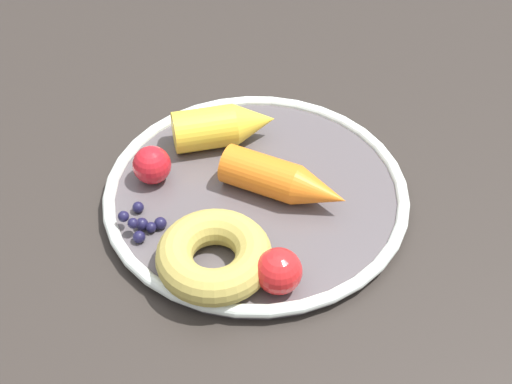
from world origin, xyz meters
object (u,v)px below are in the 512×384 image
carrot_orange (285,181)px  tomato_near (152,165)px  plate (256,194)px  carrot_yellow (225,126)px  tomato_mid (279,271)px  blueberry_pile (142,223)px  dining_table (245,258)px  donut (214,256)px

carrot_orange → tomato_near: (0.13, -0.03, -0.00)m
tomato_near → plate: bearing=165.5°
carrot_yellow → tomato_mid: bearing=100.7°
blueberry_pile → dining_table: bearing=-160.7°
carrot_yellow → carrot_orange: bearing=122.3°
dining_table → tomato_near: bearing=-20.2°
donut → carrot_orange: bearing=-129.4°
plate → tomato_mid: 0.12m
plate → carrot_orange: bearing=164.9°
blueberry_pile → carrot_yellow: bearing=-125.1°
plate → tomato_near: (0.10, -0.03, 0.02)m
plate → carrot_orange: carrot_orange is taller
tomato_near → tomato_mid: (-0.11, 0.14, 0.00)m
carrot_yellow → tomato_near: carrot_yellow is taller
blueberry_pile → tomato_mid: 0.14m
donut → tomato_near: (0.06, -0.12, 0.00)m
carrot_orange → donut: 0.11m
plate → dining_table: bearing=27.6°
carrot_yellow → tomato_mid: (-0.04, 0.19, -0.00)m
plate → carrot_orange: 0.04m
carrot_orange → carrot_yellow: size_ratio=1.15×
dining_table → donut: 0.14m
dining_table → blueberry_pile: size_ratio=23.44×
dining_table → blueberry_pile: (0.10, 0.03, 0.10)m
tomato_near → blueberry_pile: bearing=82.5°
blueberry_pile → tomato_mid: tomato_mid is taller
dining_table → blueberry_pile: 0.14m
blueberry_pile → tomato_near: size_ratio=1.29×
plate → carrot_yellow: bearing=-71.1°
dining_table → donut: donut is taller
plate → tomato_mid: bearing=95.1°
plate → tomato_mid: size_ratio=7.32×
carrot_yellow → tomato_mid: size_ratio=2.71×
carrot_orange → blueberry_pile: bearing=13.7°
dining_table → carrot_orange: (-0.04, 0.00, 0.11)m
dining_table → tomato_mid: size_ratio=28.32×
dining_table → donut: size_ratio=11.25×
carrot_orange → blueberry_pile: size_ratio=2.58×
carrot_orange → blueberry_pile: 0.14m
carrot_orange → blueberry_pile: (0.13, 0.03, -0.01)m
carrot_orange → tomato_near: size_ratio=3.34×
donut → blueberry_pile: (0.06, -0.05, -0.01)m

